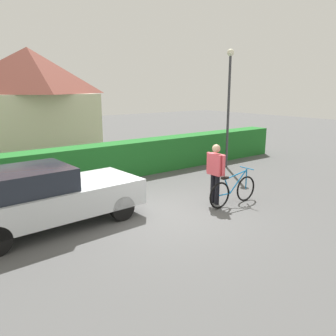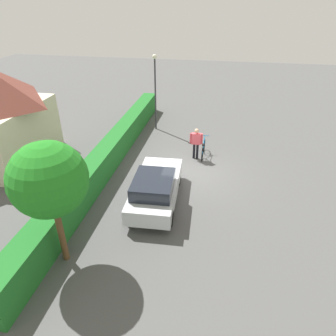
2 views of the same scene
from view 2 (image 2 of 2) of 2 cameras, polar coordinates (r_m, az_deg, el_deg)
ground_plane at (r=15.08m, az=4.26°, el=-0.98°), size 60.00×60.00×0.00m
hedge_row at (r=15.69m, az=-11.11°, el=2.48°), size 18.08×0.90×1.28m
parked_car_near at (r=12.55m, az=-2.37°, el=-3.77°), size 4.39×1.96×1.49m
bicycle at (r=16.60m, az=6.67°, el=3.54°), size 1.82×0.50×1.00m
person_rider at (r=16.06m, az=5.33°, el=5.06°), size 0.23×0.68×1.71m
street_lamp at (r=19.29m, az=-2.44°, el=15.68°), size 0.28×0.28×4.70m
tree_kerbside at (r=9.30m, az=-21.58°, el=-2.12°), size 2.29×2.29×4.27m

